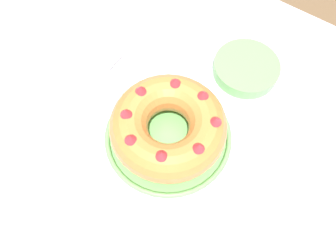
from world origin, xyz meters
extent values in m
plane|color=brown|center=(0.00, 0.00, 0.00)|extent=(8.00, 8.00, 0.00)
cube|color=silver|center=(0.00, 0.00, 0.73)|extent=(1.38, 1.08, 0.03)
cylinder|color=brown|center=(-0.62, 0.47, 0.36)|extent=(0.06, 0.06, 0.72)
cylinder|color=#6BB760|center=(0.00, -0.02, 0.75)|extent=(0.29, 0.29, 0.01)
torus|color=#6BB760|center=(0.00, -0.02, 0.76)|extent=(0.30, 0.30, 0.01)
torus|color=#C67538|center=(0.00, -0.02, 0.81)|extent=(0.26, 0.26, 0.09)
cone|color=red|center=(-0.09, 0.00, 0.86)|extent=(0.03, 0.03, 0.02)
cone|color=red|center=(-0.08, -0.06, 0.86)|extent=(0.03, 0.03, 0.02)
cone|color=red|center=(-0.03, -0.10, 0.86)|extent=(0.03, 0.03, 0.02)
cone|color=red|center=(0.04, -0.10, 0.86)|extent=(0.03, 0.03, 0.02)
cone|color=red|center=(0.09, -0.04, 0.86)|extent=(0.03, 0.03, 0.02)
cone|color=red|center=(0.09, 0.03, 0.86)|extent=(0.03, 0.03, 0.02)
cone|color=red|center=(0.03, 0.07, 0.86)|extent=(0.03, 0.03, 0.02)
cone|color=red|center=(-0.04, 0.06, 0.86)|extent=(0.04, 0.04, 0.02)
cube|color=white|center=(-0.22, -0.02, 0.75)|extent=(0.01, 0.13, 0.01)
cube|color=silver|center=(-0.22, 0.08, 0.75)|extent=(0.02, 0.05, 0.01)
cube|color=white|center=(-0.25, -0.04, 0.75)|extent=(0.02, 0.09, 0.01)
cube|color=silver|center=(-0.25, 0.05, 0.75)|extent=(0.02, 0.11, 0.00)
cube|color=white|center=(-0.19, -0.03, 0.75)|extent=(0.02, 0.07, 0.01)
cube|color=silver|center=(-0.19, 0.05, 0.75)|extent=(0.02, 0.09, 0.00)
cylinder|color=#6BB760|center=(0.06, 0.25, 0.76)|extent=(0.17, 0.17, 0.03)
cube|color=#B2D1B7|center=(0.28, 0.00, 0.75)|extent=(0.18, 0.13, 0.00)
camera|label=1|loc=(0.18, -0.28, 1.46)|focal=35.00mm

